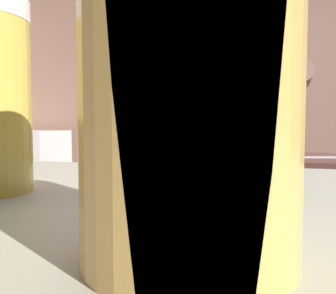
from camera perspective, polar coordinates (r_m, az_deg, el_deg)
The scene contains 10 objects.
wall_back at distance 3.43m, azimuth 12.82°, elevation 8.22°, with size 5.20×0.10×2.70m, color #9B7261.
prep_counter at distance 2.07m, azimuth 22.10°, elevation -14.07°, with size 2.10×0.60×0.91m, color brown.
back_shelf at distance 3.18m, azimuth 9.24°, elevation -4.52°, with size 0.80×0.36×1.25m, color #3E3E3F.
mini_fridge at distance 3.66m, azimuth -21.35°, elevation -5.52°, with size 0.64×0.58×1.01m.
bartender at distance 1.50m, azimuth 13.82°, elevation 0.38°, with size 0.45×0.53×1.71m.
mixing_bowl at distance 1.92m, azimuth 4.04°, elevation -0.63°, with size 0.18×0.18×0.05m, color #CF4E39.
chefs_knife at distance 1.93m, azimuth 22.05°, elevation -1.49°, with size 0.24×0.03×0.01m, color silver.
pint_glass_far at distance 0.14m, azimuth 3.39°, elevation 13.16°, with size 0.08×0.08×0.15m.
bottle_olive_oil at distance 3.11m, azimuth 6.26°, elevation 8.75°, with size 0.06×0.06×0.27m.
bottle_hot_sauce at distance 3.09m, azimuth 14.81°, elevation 8.08°, with size 0.07×0.07×0.18m.
Camera 1 is at (0.03, -1.22, 1.08)m, focal length 38.69 mm.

